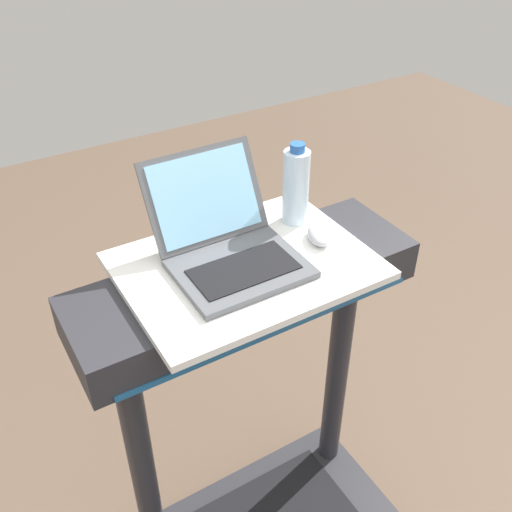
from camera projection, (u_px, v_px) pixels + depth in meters
desk_board at (246, 266)px, 1.44m from camera, size 0.60×0.45×0.02m
laptop at (228, 244)px, 1.42m from camera, size 0.30×0.35×0.23m
computer_mouse at (319, 235)px, 1.51m from camera, size 0.10×0.12×0.03m
water_bottle at (296, 186)px, 1.53m from camera, size 0.07×0.07×0.23m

